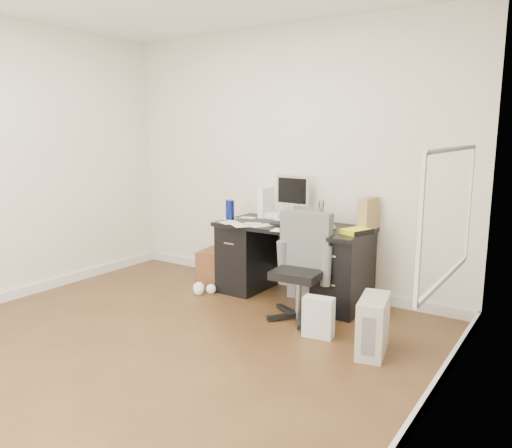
% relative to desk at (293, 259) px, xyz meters
% --- Properties ---
extents(ground, '(4.00, 4.00, 0.00)m').
position_rel_desk_xyz_m(ground, '(-0.30, -1.65, -0.40)').
color(ground, '#442815').
rests_on(ground, ground).
extents(room_shell, '(4.02, 4.02, 2.71)m').
position_rel_desk_xyz_m(room_shell, '(-0.27, -1.62, 1.26)').
color(room_shell, beige).
rests_on(room_shell, ground).
extents(desk, '(1.50, 0.70, 0.75)m').
position_rel_desk_xyz_m(desk, '(0.00, 0.00, 0.00)').
color(desk, black).
rests_on(desk, ground).
extents(loose_papers, '(1.10, 0.60, 0.00)m').
position_rel_desk_xyz_m(loose_papers, '(-0.20, -0.05, 0.35)').
color(loose_papers, white).
rests_on(loose_papers, desk).
extents(lcd_monitor, '(0.37, 0.22, 0.47)m').
position_rel_desk_xyz_m(lcd_monitor, '(-0.12, 0.20, 0.58)').
color(lcd_monitor, '#B5B6BA').
rests_on(lcd_monitor, desk).
extents(keyboard, '(0.46, 0.22, 0.03)m').
position_rel_desk_xyz_m(keyboard, '(0.05, -0.11, 0.36)').
color(keyboard, black).
rests_on(keyboard, desk).
extents(computer_mouse, '(0.08, 0.08, 0.06)m').
position_rel_desk_xyz_m(computer_mouse, '(0.47, -0.09, 0.38)').
color(computer_mouse, '#B5B6BA').
rests_on(computer_mouse, desk).
extents(travel_mug, '(0.11, 0.11, 0.20)m').
position_rel_desk_xyz_m(travel_mug, '(-0.69, -0.11, 0.45)').
color(travel_mug, navy).
rests_on(travel_mug, desk).
extents(white_binder, '(0.13, 0.28, 0.32)m').
position_rel_desk_xyz_m(white_binder, '(-0.47, 0.26, 0.51)').
color(white_binder, white).
rests_on(white_binder, desk).
extents(magazine_file, '(0.15, 0.26, 0.30)m').
position_rel_desk_xyz_m(magazine_file, '(0.69, 0.19, 0.50)').
color(magazine_file, '#A07F4D').
rests_on(magazine_file, desk).
extents(pen_cup, '(0.11, 0.11, 0.24)m').
position_rel_desk_xyz_m(pen_cup, '(0.23, 0.13, 0.47)').
color(pen_cup, brown).
rests_on(pen_cup, desk).
extents(yellow_book, '(0.26, 0.30, 0.04)m').
position_rel_desk_xyz_m(yellow_book, '(0.68, -0.06, 0.37)').
color(yellow_book, yellow).
rests_on(yellow_book, desk).
extents(paper_remote, '(0.25, 0.21, 0.02)m').
position_rel_desk_xyz_m(paper_remote, '(0.07, -0.30, 0.36)').
color(paper_remote, white).
rests_on(paper_remote, desk).
extents(office_chair, '(0.58, 0.58, 0.95)m').
position_rel_desk_xyz_m(office_chair, '(0.32, -0.46, 0.07)').
color(office_chair, '#4F514F').
rests_on(office_chair, ground).
extents(pc_tower, '(0.28, 0.47, 0.43)m').
position_rel_desk_xyz_m(pc_tower, '(1.13, -0.75, -0.18)').
color(pc_tower, '#B2ACA1').
rests_on(pc_tower, ground).
extents(shopping_bag, '(0.27, 0.21, 0.33)m').
position_rel_desk_xyz_m(shopping_bag, '(0.65, -0.71, -0.23)').
color(shopping_bag, silver).
rests_on(shopping_bag, ground).
extents(wicker_basket, '(0.44, 0.44, 0.38)m').
position_rel_desk_xyz_m(wicker_basket, '(-0.88, -0.06, -0.21)').
color(wicker_basket, '#523418').
rests_on(wicker_basket, ground).
extents(desk_printer, '(0.38, 0.33, 0.20)m').
position_rel_desk_xyz_m(desk_printer, '(0.08, 0.16, -0.30)').
color(desk_printer, slate).
rests_on(desk_printer, ground).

